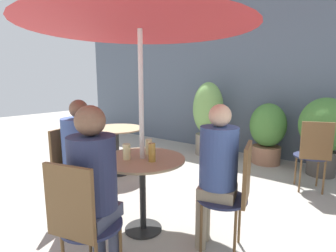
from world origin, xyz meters
TOP-DOWN VIEW (x-y plane):
  - ground_plane at (0.00, 0.00)m, footprint 20.00×20.00m
  - storefront_wall at (0.00, 3.49)m, footprint 10.00×0.06m
  - cafe_table_near at (-0.16, 0.19)m, footprint 0.81×0.81m
  - cafe_table_far at (-1.55, 1.12)m, footprint 0.81×0.81m
  - bistro_chair_0 at (-0.98, -0.03)m, footprint 0.46×0.44m
  - bistro_chair_1 at (0.06, -0.63)m, footprint 0.44×0.46m
  - bistro_chair_2 at (0.67, 0.41)m, footprint 0.46×0.44m
  - bistro_chair_4 at (0.99, 2.16)m, footprint 0.46×0.47m
  - seated_person_0 at (-0.83, 0.01)m, footprint 0.42×0.40m
  - seated_person_1 at (0.02, -0.49)m, footprint 0.35×0.37m
  - seated_person_2 at (0.52, 0.37)m, footprint 0.36×0.34m
  - beer_glass_0 at (-0.02, 0.17)m, footprint 0.06×0.06m
  - beer_glass_1 at (-0.20, 0.33)m, footprint 0.07×0.07m
  - beer_glass_2 at (-0.25, 0.08)m, footprint 0.07×0.07m
  - potted_plant_0 at (-0.97, 2.95)m, footprint 0.59×0.59m
  - potted_plant_1 at (0.14, 3.06)m, footprint 0.61×0.61m
  - potted_plant_2 at (1.00, 2.97)m, footprint 0.73×0.73m
  - umbrella at (-0.16, 0.19)m, footprint 2.01×2.01m

SIDE VIEW (x-z plane):
  - ground_plane at x=0.00m, z-range 0.00..0.00m
  - bistro_chair_0 at x=-0.98m, z-range 0.09..1.04m
  - bistro_chair_1 at x=0.06m, z-range 0.09..1.04m
  - bistro_chair_2 at x=0.67m, z-range 0.09..1.04m
  - bistro_chair_4 at x=0.99m, z-range 0.09..1.04m
  - potted_plant_1 at x=0.14m, z-range 0.05..1.11m
  - cafe_table_near at x=-0.16m, z-range 0.22..0.95m
  - cafe_table_far at x=-1.55m, z-range 0.22..0.95m
  - potted_plant_2 at x=1.00m, z-range 0.12..1.31m
  - seated_person_0 at x=-0.83m, z-range 0.11..1.37m
  - seated_person_2 at x=0.52m, z-range 0.12..1.38m
  - seated_person_1 at x=0.02m, z-range 0.12..1.41m
  - potted_plant_0 at x=-0.97m, z-range 0.06..1.48m
  - beer_glass_2 at x=-0.25m, z-range 0.73..0.87m
  - beer_glass_1 at x=-0.20m, z-range 0.73..0.88m
  - beer_glass_0 at x=-0.02m, z-range 0.73..0.89m
  - storefront_wall at x=0.00m, z-range 0.00..3.00m
  - umbrella at x=-0.16m, z-range 0.94..3.10m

